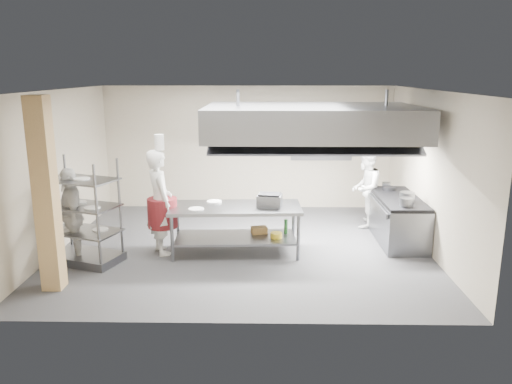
{
  "coord_description": "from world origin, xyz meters",
  "views": [
    {
      "loc": [
        0.41,
        -9.16,
        3.33
      ],
      "look_at": [
        0.24,
        0.2,
        1.06
      ],
      "focal_mm": 35.0,
      "sensor_mm": 36.0,
      "label": 1
    }
  ],
  "objects_px": {
    "chef_plating": "(72,215)",
    "stockpot": "(407,197)",
    "chef_line": "(365,188)",
    "pass_rack": "(82,211)",
    "island": "(236,230)",
    "griddle": "(270,200)",
    "chef_head": "(160,202)",
    "cooking_range": "(397,220)"
  },
  "relations": [
    {
      "from": "chef_head",
      "to": "griddle",
      "type": "height_order",
      "value": "chef_head"
    },
    {
      "from": "chef_plating",
      "to": "griddle",
      "type": "bearing_deg",
      "value": 71.63
    },
    {
      "from": "cooking_range",
      "to": "chef_line",
      "type": "distance_m",
      "value": 1.13
    },
    {
      "from": "island",
      "to": "cooking_range",
      "type": "xyz_separation_m",
      "value": [
        3.21,
        0.79,
        -0.04
      ]
    },
    {
      "from": "griddle",
      "to": "chef_head",
      "type": "bearing_deg",
      "value": -170.31
    },
    {
      "from": "chef_head",
      "to": "griddle",
      "type": "relative_size",
      "value": 4.47
    },
    {
      "from": "pass_rack",
      "to": "cooking_range",
      "type": "bearing_deg",
      "value": 31.91
    },
    {
      "from": "island",
      "to": "griddle",
      "type": "distance_m",
      "value": 0.85
    },
    {
      "from": "chef_line",
      "to": "stockpot",
      "type": "xyz_separation_m",
      "value": [
        0.53,
        -1.32,
        0.14
      ]
    },
    {
      "from": "chef_plating",
      "to": "chef_line",
      "type": "bearing_deg",
      "value": 85.1
    },
    {
      "from": "chef_line",
      "to": "island",
      "type": "bearing_deg",
      "value": -33.68
    },
    {
      "from": "chef_head",
      "to": "chef_line",
      "type": "relative_size",
      "value": 1.15
    },
    {
      "from": "pass_rack",
      "to": "stockpot",
      "type": "relative_size",
      "value": 6.69
    },
    {
      "from": "griddle",
      "to": "stockpot",
      "type": "bearing_deg",
      "value": 17.51
    },
    {
      "from": "cooking_range",
      "to": "chef_head",
      "type": "bearing_deg",
      "value": -170.28
    },
    {
      "from": "chef_line",
      "to": "chef_plating",
      "type": "xyz_separation_m",
      "value": [
        -5.6,
        -2.19,
        0.0
      ]
    },
    {
      "from": "cooking_range",
      "to": "griddle",
      "type": "distance_m",
      "value": 2.75
    },
    {
      "from": "island",
      "to": "pass_rack",
      "type": "distance_m",
      "value": 2.76
    },
    {
      "from": "chef_head",
      "to": "chef_line",
      "type": "height_order",
      "value": "chef_head"
    },
    {
      "from": "island",
      "to": "chef_head",
      "type": "xyz_separation_m",
      "value": [
        -1.4,
        -0.0,
        0.53
      ]
    },
    {
      "from": "chef_head",
      "to": "griddle",
      "type": "xyz_separation_m",
      "value": [
        2.03,
        0.02,
        0.03
      ]
    },
    {
      "from": "cooking_range",
      "to": "chef_line",
      "type": "height_order",
      "value": "chef_line"
    },
    {
      "from": "cooking_range",
      "to": "chef_line",
      "type": "bearing_deg",
      "value": 117.28
    },
    {
      "from": "cooking_range",
      "to": "stockpot",
      "type": "relative_size",
      "value": 7.17
    },
    {
      "from": "chef_plating",
      "to": "stockpot",
      "type": "distance_m",
      "value": 6.19
    },
    {
      "from": "chef_line",
      "to": "pass_rack",
      "type": "bearing_deg",
      "value": -43.6
    },
    {
      "from": "chef_line",
      "to": "stockpot",
      "type": "bearing_deg",
      "value": 46.01
    },
    {
      "from": "cooking_range",
      "to": "chef_plating",
      "type": "height_order",
      "value": "chef_plating"
    },
    {
      "from": "griddle",
      "to": "chef_plating",
      "type": "bearing_deg",
      "value": -162.92
    },
    {
      "from": "pass_rack",
      "to": "griddle",
      "type": "xyz_separation_m",
      "value": [
        3.3,
        0.51,
        0.08
      ]
    },
    {
      "from": "pass_rack",
      "to": "chef_head",
      "type": "height_order",
      "value": "chef_head"
    },
    {
      "from": "chef_plating",
      "to": "stockpot",
      "type": "height_order",
      "value": "chef_plating"
    },
    {
      "from": "island",
      "to": "stockpot",
      "type": "distance_m",
      "value": 3.33
    },
    {
      "from": "chef_line",
      "to": "cooking_range",
      "type": "bearing_deg",
      "value": 51.42
    },
    {
      "from": "pass_rack",
      "to": "island",
      "type": "bearing_deg",
      "value": 30.1
    },
    {
      "from": "chef_head",
      "to": "chef_plating",
      "type": "relative_size",
      "value": 1.15
    },
    {
      "from": "chef_line",
      "to": "griddle",
      "type": "height_order",
      "value": "chef_line"
    },
    {
      "from": "cooking_range",
      "to": "island",
      "type": "bearing_deg",
      "value": -166.24
    },
    {
      "from": "island",
      "to": "stockpot",
      "type": "xyz_separation_m",
      "value": [
        3.26,
        0.4,
        0.54
      ]
    },
    {
      "from": "chef_head",
      "to": "stockpot",
      "type": "height_order",
      "value": "chef_head"
    },
    {
      "from": "island",
      "to": "chef_plating",
      "type": "distance_m",
      "value": 2.94
    },
    {
      "from": "island",
      "to": "griddle",
      "type": "height_order",
      "value": "griddle"
    }
  ]
}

